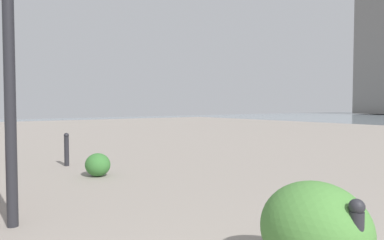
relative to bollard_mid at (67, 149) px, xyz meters
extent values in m
cylinder|color=#232328|center=(-4.20, 1.94, 1.74)|extent=(0.14, 0.14, 4.37)
sphere|color=#232328|center=(-7.75, -0.02, 0.32)|extent=(0.13, 0.13, 0.13)
cylinder|color=#232328|center=(0.00, 0.00, -0.07)|extent=(0.12, 0.12, 0.76)
sphere|color=#232328|center=(0.00, 0.00, 0.35)|extent=(0.13, 0.13, 0.13)
ellipsoid|color=#477F38|center=(-7.32, -0.08, -0.01)|extent=(1.04, 0.94, 0.88)
ellipsoid|color=#387533|center=(-1.75, -0.16, -0.19)|extent=(0.60, 0.54, 0.51)
camera|label=1|loc=(-9.23, 2.72, 1.14)|focal=32.82mm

